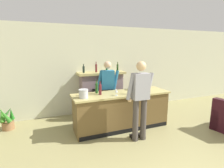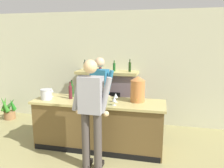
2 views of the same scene
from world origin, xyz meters
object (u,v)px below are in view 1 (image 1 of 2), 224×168
(potted_plant_corner, at_px, (7,119))
(wine_glass_front_right, at_px, (116,91))
(person_customer, at_px, (140,98))
(wine_bottle_cabernet_heavy, at_px, (97,87))
(wine_glass_mid_counter, at_px, (134,87))
(fireplace_stone, at_px, (102,92))
(copper_dispenser, at_px, (144,81))
(wine_glass_near_bucket, at_px, (82,90))
(ice_bucket_steel, at_px, (84,94))
(person_bartender, at_px, (108,88))
(wine_bottle_rose_blush, at_px, (100,89))
(wine_bottle_merlot_tall, at_px, (131,89))
(wine_glass_back_row, at_px, (138,89))

(potted_plant_corner, relative_size, wine_glass_front_right, 4.09)
(person_customer, relative_size, wine_bottle_cabernet_heavy, 5.23)
(wine_glass_mid_counter, bearing_deg, fireplace_stone, 110.61)
(fireplace_stone, height_order, copper_dispenser, fireplace_stone)
(wine_glass_near_bucket, bearing_deg, copper_dispenser, 0.68)
(fireplace_stone, relative_size, ice_bucket_steel, 7.53)
(person_bartender, distance_m, wine_glass_near_bucket, 1.01)
(wine_bottle_rose_blush, height_order, wine_glass_near_bucket, wine_bottle_rose_blush)
(copper_dispenser, height_order, wine_bottle_cabernet_heavy, copper_dispenser)
(copper_dispenser, xyz_separation_m, wine_glass_mid_counter, (-0.38, -0.13, -0.12))
(copper_dispenser, height_order, ice_bucket_steel, copper_dispenser)
(potted_plant_corner, relative_size, wine_bottle_merlot_tall, 2.22)
(wine_bottle_cabernet_heavy, distance_m, wine_glass_front_right, 0.54)
(fireplace_stone, distance_m, wine_glass_near_bucket, 1.48)
(wine_bottle_merlot_tall, xyz_separation_m, wine_glass_front_right, (-0.38, 0.01, -0.02))
(wine_bottle_rose_blush, xyz_separation_m, wine_glass_back_row, (0.92, -0.24, -0.05))
(potted_plant_corner, relative_size, wine_glass_back_row, 4.22)
(potted_plant_corner, height_order, person_customer, person_customer)
(copper_dispenser, relative_size, wine_bottle_rose_blush, 1.40)
(ice_bucket_steel, distance_m, wine_bottle_merlot_tall, 1.16)
(potted_plant_corner, height_order, copper_dispenser, copper_dispenser)
(person_customer, height_order, wine_glass_near_bucket, person_customer)
(wine_bottle_merlot_tall, relative_size, wine_bottle_cabernet_heavy, 0.84)
(potted_plant_corner, distance_m, person_bartender, 2.72)
(person_customer, bearing_deg, person_bartender, 100.34)
(wine_glass_front_right, distance_m, wine_glass_back_row, 0.59)
(copper_dispenser, xyz_separation_m, wine_bottle_cabernet_heavy, (-1.33, 0.07, -0.09))
(wine_glass_mid_counter, distance_m, wine_glass_back_row, 0.20)
(person_bartender, xyz_separation_m, wine_glass_back_row, (0.50, -0.84, 0.10))
(ice_bucket_steel, distance_m, wine_bottle_rose_blush, 0.46)
(wine_bottle_merlot_tall, relative_size, wine_glass_mid_counter, 1.71)
(ice_bucket_steel, bearing_deg, potted_plant_corner, 148.07)
(person_customer, xyz_separation_m, wine_glass_back_row, (0.25, 0.51, 0.06))
(ice_bucket_steel, relative_size, wine_bottle_cabernet_heavy, 0.64)
(copper_dispenser, height_order, wine_glass_mid_counter, copper_dispenser)
(wine_glass_mid_counter, bearing_deg, copper_dispenser, 19.17)
(wine_bottle_cabernet_heavy, bearing_deg, copper_dispenser, -3.18)
(wine_glass_front_right, xyz_separation_m, wine_glass_back_row, (0.58, -0.03, -0.00))
(wine_bottle_merlot_tall, distance_m, wine_bottle_cabernet_heavy, 0.85)
(wine_glass_front_right, bearing_deg, person_customer, -58.39)
(person_bartender, relative_size, wine_bottle_rose_blush, 5.02)
(wine_bottle_merlot_tall, bearing_deg, ice_bucket_steel, 175.74)
(person_customer, relative_size, wine_bottle_merlot_tall, 6.22)
(wine_bottle_rose_blush, bearing_deg, person_bartender, 55.14)
(fireplace_stone, height_order, person_customer, person_customer)
(person_bartender, xyz_separation_m, copper_dispenser, (0.87, -0.51, 0.24))
(wine_bottle_merlot_tall, xyz_separation_m, wine_glass_back_row, (0.21, -0.02, -0.03))
(person_customer, distance_m, wine_glass_near_bucket, 1.38)
(person_customer, distance_m, wine_bottle_cabernet_heavy, 1.16)
(person_customer, bearing_deg, wine_bottle_cabernet_heavy, 127.56)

